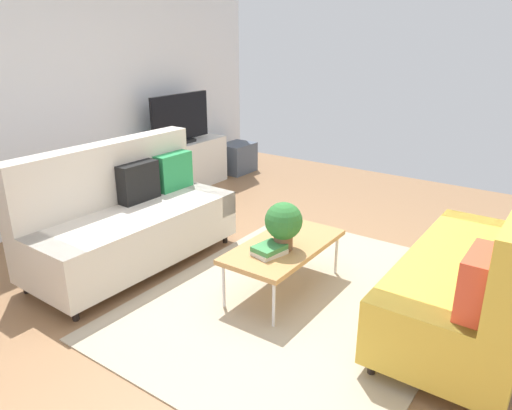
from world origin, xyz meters
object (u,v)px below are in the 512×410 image
at_px(storage_trunk, 237,158).
at_px(vase_1, 154,141).
at_px(bottle_1, 174,138).
at_px(vase_0, 144,143).
at_px(table_book_0, 269,252).
at_px(tv, 180,119).
at_px(coffee_table, 284,247).
at_px(potted_plant, 284,223).
at_px(tv_console, 182,166).
at_px(couch_green, 481,276).
at_px(bottle_0, 169,139).
at_px(couch_beige, 129,218).
at_px(bottle_2, 180,136).

xyz_separation_m(storage_trunk, vase_1, (-1.53, 0.15, 0.51)).
bearing_deg(bottle_1, vase_0, 168.12).
bearing_deg(table_book_0, tv, 55.73).
distance_m(table_book_0, bottle_1, 3.03).
bearing_deg(vase_1, coffee_table, -112.62).
bearing_deg(table_book_0, coffee_table, 1.87).
bearing_deg(potted_plant, tv, 58.32).
bearing_deg(vase_1, tv_console, -6.70).
height_order(coffee_table, tv_console, tv_console).
xyz_separation_m(couch_green, bottle_1, (1.08, 3.97, 0.29)).
xyz_separation_m(storage_trunk, table_book_0, (-2.85, -2.49, 0.22)).
xyz_separation_m(vase_0, bottle_0, (0.34, -0.09, 0.01)).
height_order(potted_plant, bottle_0, bottle_0).
bearing_deg(couch_beige, bottle_1, -146.30).
xyz_separation_m(tv_console, bottle_2, (-0.05, -0.04, 0.43)).
relative_size(coffee_table, bottle_1, 5.89).
bearing_deg(bottle_1, couch_green, -105.30).
bearing_deg(table_book_0, bottle_1, 57.90).
relative_size(tv_console, table_book_0, 5.83).
bearing_deg(vase_0, potted_plant, -111.03).
relative_size(vase_0, bottle_1, 0.98).
bearing_deg(coffee_table, bottle_2, 59.99).
xyz_separation_m(coffee_table, storage_trunk, (2.62, 2.49, -0.17)).
height_order(tv_console, bottle_1, bottle_1).
relative_size(storage_trunk, potted_plant, 1.35).
bearing_deg(bottle_0, coffee_table, -116.68).
relative_size(bottle_0, bottle_2, 0.98).
xyz_separation_m(coffee_table, table_book_0, (-0.23, -0.01, 0.05)).
relative_size(couch_green, vase_0, 10.33).
xyz_separation_m(couch_green, vase_0, (0.66, 4.06, 0.29)).
bearing_deg(couch_green, storage_trunk, 59.08).
bearing_deg(coffee_table, vase_1, 67.38).
bearing_deg(bottle_2, table_book_0, -123.66).
bearing_deg(bottle_0, tv_console, 9.28).
distance_m(couch_green, bottle_0, 4.10).
bearing_deg(couch_green, couch_beige, 103.20).
bearing_deg(coffee_table, storage_trunk, 43.45).
xyz_separation_m(coffee_table, potted_plant, (-0.09, -0.04, 0.25)).
distance_m(tv_console, bottle_0, 0.49).
bearing_deg(table_book_0, vase_0, 66.06).
height_order(couch_green, storage_trunk, couch_green).
xyz_separation_m(storage_trunk, potted_plant, (-2.71, -2.53, 0.42)).
height_order(couch_beige, couch_green, same).
bearing_deg(table_book_0, bottle_2, 56.34).
xyz_separation_m(coffee_table, bottle_1, (1.37, 2.55, 0.34)).
xyz_separation_m(couch_green, bottle_2, (1.18, 3.97, 0.31)).
bearing_deg(table_book_0, couch_beige, 96.06).
distance_m(vase_0, vase_1, 0.15).
xyz_separation_m(tv, storage_trunk, (1.10, -0.08, -0.73)).
bearing_deg(bottle_0, tv, 4.67).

